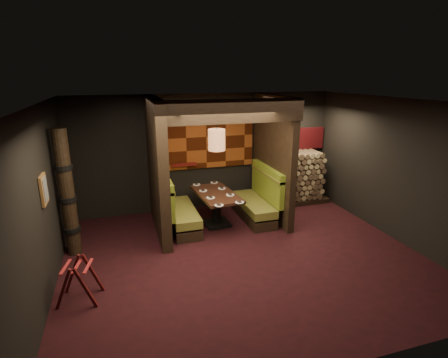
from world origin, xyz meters
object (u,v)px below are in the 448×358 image
booth_bench_right (257,202)px  firewood_stack (295,178)px  booth_bench_left (178,211)px  dining_table (216,203)px  pendant_lamp (217,140)px  totem_column (67,194)px  luggage_rack (79,279)px

booth_bench_right → firewood_stack: size_ratio=0.92×
booth_bench_left → dining_table: booth_bench_left is taller
booth_bench_left → pendant_lamp: pendant_lamp is taller
totem_column → dining_table: bearing=8.9°
booth_bench_right → totem_column: (-3.98, -0.55, 0.79)m
booth_bench_left → dining_table: bearing=-6.0°
dining_table → luggage_rack: 3.41m
booth_bench_right → dining_table: bearing=-175.0°
pendant_lamp → luggage_rack: bearing=-144.0°
pendant_lamp → firewood_stack: pendant_lamp is taller
firewood_stack → booth_bench_left: bearing=-167.8°
dining_table → pendant_lamp: bearing=-90.0°
pendant_lamp → luggage_rack: (-2.73, -1.98, -1.61)m
totem_column → booth_bench_left: bearing=14.8°
dining_table → pendant_lamp: pendant_lamp is taller
pendant_lamp → totem_column: pendant_lamp is taller
luggage_rack → totem_column: totem_column is taller
booth_bench_left → booth_bench_right: same height
dining_table → totem_column: totem_column is taller
booth_bench_left → firewood_stack: bearing=12.2°
booth_bench_left → pendant_lamp: bearing=-9.2°
booth_bench_right → pendant_lamp: size_ratio=1.43×
pendant_lamp → dining_table: bearing=90.0°
totem_column → luggage_rack: bearing=-81.9°
booth_bench_right → luggage_rack: 4.31m
booth_bench_right → luggage_rack: bearing=-150.6°
totem_column → firewood_stack: totem_column is taller
luggage_rack → firewood_stack: 5.85m
booth_bench_left → totem_column: size_ratio=0.67×
dining_table → firewood_stack: 2.52m
booth_bench_right → luggage_rack: (-3.76, -2.12, -0.05)m
totem_column → booth_bench_right: bearing=7.9°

